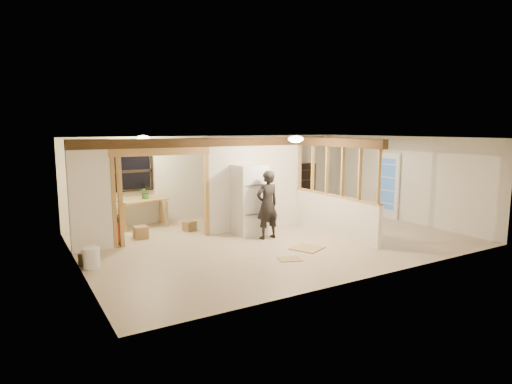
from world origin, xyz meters
TOP-DOWN VIEW (x-y plane):
  - floor at (0.00, 0.00)m, footprint 9.00×6.50m
  - ceiling at (0.00, 0.00)m, footprint 9.00×6.50m
  - wall_back at (0.00, 3.25)m, footprint 9.00×0.01m
  - wall_front at (0.00, -3.25)m, footprint 9.00×0.01m
  - wall_left at (-4.50, 0.00)m, footprint 0.01×6.50m
  - wall_right at (4.50, 0.00)m, footprint 0.01×6.50m
  - partition_left_stub at (-4.05, 1.20)m, footprint 0.90×0.12m
  - partition_center at (0.20, 1.20)m, footprint 2.80×0.12m
  - doorway_frame at (-2.40, 1.20)m, footprint 2.46×0.14m
  - header_beam_back at (-1.00, 1.20)m, footprint 7.00×0.18m
  - header_beam_right at (1.60, -0.40)m, footprint 0.18×3.30m
  - pony_wall at (1.60, -0.40)m, footprint 0.12×3.20m
  - stud_partition at (1.60, -0.40)m, footprint 0.14×3.20m
  - window_back at (-2.60, 3.17)m, footprint 1.12×0.10m
  - french_door at (4.42, 0.40)m, footprint 0.12×0.86m
  - ceiling_dome_main at (0.30, -0.50)m, footprint 0.36×0.36m
  - ceiling_dome_util at (-2.50, 2.30)m, footprint 0.32×0.32m
  - hanging_bulb at (-2.00, 1.60)m, footprint 0.07×0.07m
  - refrigerator at (-0.23, 0.78)m, footprint 0.74×0.72m
  - woman at (-0.09, 0.12)m, footprint 0.65×0.45m
  - work_table at (-2.41, 2.88)m, footprint 1.36×0.87m
  - potted_plant at (-2.32, 2.93)m, footprint 0.33×0.29m
  - shop_vac at (-3.52, 1.58)m, footprint 0.55×0.55m
  - bookshelf at (3.24, 3.05)m, footprint 0.77×0.26m
  - bucket at (-4.29, -0.08)m, footprint 0.37×0.37m
  - box_util_a at (-1.47, 1.86)m, footprint 0.37×0.34m
  - box_util_b at (-2.81, 1.73)m, footprint 0.33×0.33m
  - box_front at (-4.32, 0.25)m, footprint 0.38×0.34m
  - floor_panel_near at (0.21, -1.12)m, footprint 0.83×0.83m
  - floor_panel_far at (-0.60, -1.59)m, footprint 0.56×0.50m

SIDE VIEW (x-z plane):
  - floor at x=0.00m, z-range -0.01..0.00m
  - floor_panel_far at x=-0.60m, z-range 0.00..0.01m
  - floor_panel_near at x=0.21m, z-range 0.00..0.02m
  - box_front at x=-4.32m, z-range 0.00..0.25m
  - box_util_a at x=-1.47m, z-range 0.00..0.26m
  - box_util_b at x=-2.81m, z-range 0.00..0.31m
  - bucket at x=-4.29m, z-range 0.00..0.41m
  - shop_vac at x=-3.52m, z-range 0.00..0.67m
  - work_table at x=-2.41m, z-range 0.00..0.79m
  - pony_wall at x=1.60m, z-range 0.00..1.00m
  - bookshelf at x=3.24m, z-range 0.00..1.53m
  - woman at x=-0.09m, z-range 0.00..1.71m
  - refrigerator at x=-0.23m, z-range 0.00..1.80m
  - potted_plant at x=-2.32m, z-range 0.79..1.15m
  - french_door at x=4.42m, z-range 0.00..2.00m
  - doorway_frame at x=-2.40m, z-range 0.00..2.20m
  - wall_back at x=0.00m, z-range 0.00..2.50m
  - wall_front at x=0.00m, z-range 0.00..2.50m
  - wall_left at x=-4.50m, z-range 0.00..2.50m
  - wall_right at x=4.50m, z-range 0.00..2.50m
  - partition_left_stub at x=-4.05m, z-range 0.00..2.50m
  - partition_center at x=0.20m, z-range 0.00..2.50m
  - window_back at x=-2.60m, z-range 1.00..2.10m
  - stud_partition at x=1.60m, z-range 1.00..2.32m
  - hanging_bulb at x=-2.00m, z-range 2.15..2.22m
  - header_beam_back at x=-1.00m, z-range 2.27..2.49m
  - header_beam_right at x=1.60m, z-range 2.27..2.49m
  - ceiling_dome_main at x=0.30m, z-range 2.40..2.56m
  - ceiling_dome_util at x=-2.50m, z-range 2.41..2.55m
  - ceiling at x=0.00m, z-range 2.50..2.50m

